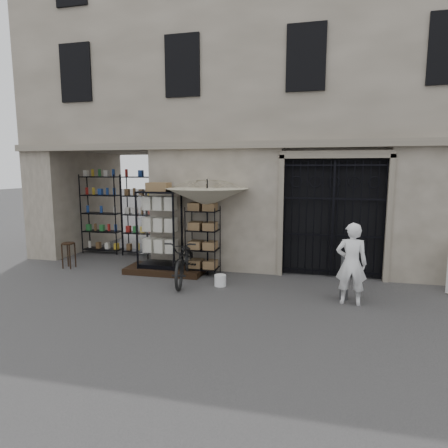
% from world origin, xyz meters
% --- Properties ---
extents(ground, '(80.00, 80.00, 0.00)m').
position_xyz_m(ground, '(0.00, 0.00, 0.00)').
color(ground, black).
rests_on(ground, ground).
extents(main_building, '(14.00, 4.00, 9.00)m').
position_xyz_m(main_building, '(0.00, 4.00, 4.50)').
color(main_building, '#A39787').
rests_on(main_building, ground).
extents(shop_recess, '(3.00, 1.70, 3.00)m').
position_xyz_m(shop_recess, '(-4.50, 2.80, 1.50)').
color(shop_recess, black).
rests_on(shop_recess, ground).
extents(shop_shelving, '(2.70, 0.50, 2.50)m').
position_xyz_m(shop_shelving, '(-4.55, 3.30, 1.25)').
color(shop_shelving, black).
rests_on(shop_shelving, ground).
extents(iron_gate, '(2.50, 0.21, 3.00)m').
position_xyz_m(iron_gate, '(1.75, 2.28, 1.50)').
color(iron_gate, black).
rests_on(iron_gate, ground).
extents(step_platform, '(2.00, 0.90, 0.15)m').
position_xyz_m(step_platform, '(-2.40, 1.55, 0.07)').
color(step_platform, black).
rests_on(step_platform, ground).
extents(display_cabinet, '(1.07, 0.76, 2.12)m').
position_xyz_m(display_cabinet, '(-2.52, 1.53, 1.03)').
color(display_cabinet, black).
rests_on(display_cabinet, step_platform).
extents(wire_rack, '(0.83, 0.65, 1.73)m').
position_xyz_m(wire_rack, '(-1.40, 1.65, 0.85)').
color(wire_rack, black).
rests_on(wire_rack, ground).
extents(market_umbrella, '(2.28, 2.30, 2.90)m').
position_xyz_m(market_umbrella, '(-1.28, 1.61, 2.09)').
color(market_umbrella, black).
rests_on(market_umbrella, ground).
extents(white_bucket, '(0.35, 0.35, 0.26)m').
position_xyz_m(white_bucket, '(-0.75, 0.80, 0.13)').
color(white_bucket, white).
rests_on(white_bucket, ground).
extents(bicycle, '(0.86, 1.15, 2.00)m').
position_xyz_m(bicycle, '(-1.63, 0.90, 0.00)').
color(bicycle, black).
rests_on(bicycle, ground).
extents(wooden_stool, '(0.34, 0.34, 0.69)m').
position_xyz_m(wooden_stool, '(-5.13, 1.40, 0.37)').
color(wooden_stool, black).
rests_on(wooden_stool, ground).
extents(steel_bollard, '(0.20, 0.20, 0.92)m').
position_xyz_m(steel_bollard, '(1.94, 0.52, 0.46)').
color(steel_bollard, '#4F5154').
rests_on(steel_bollard, ground).
extents(shopkeeper, '(0.64, 1.65, 0.39)m').
position_xyz_m(shopkeeper, '(2.04, 0.27, 0.00)').
color(shopkeeper, white).
rests_on(shopkeeper, ground).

